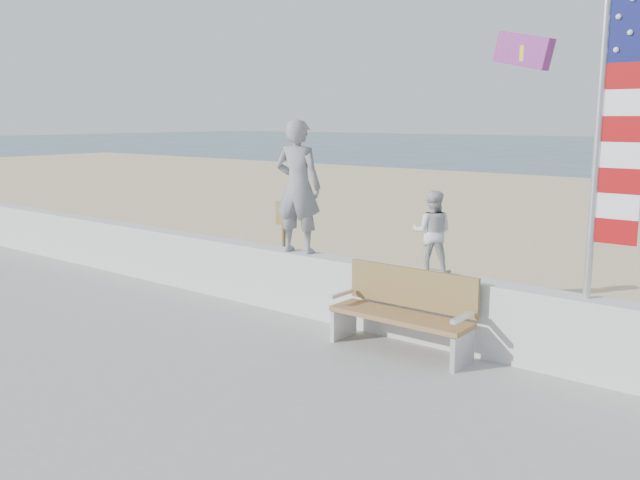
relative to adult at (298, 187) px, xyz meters
The scene contains 9 objects.
ground 2.88m from the adult, 79.74° to the right, with size 220.00×220.00×0.00m, color #315162.
sand 7.29m from the adult, 87.04° to the left, with size 90.00×40.00×0.08m, color beige.
seawall 1.45m from the adult, ahead, with size 30.00×0.35×0.90m, color silver.
adult is the anchor object (origin of this frame).
child 2.23m from the adult, ahead, with size 0.51×0.40×1.05m, color silver.
bench 2.52m from the adult, 12.30° to the right, with size 1.80×0.57×1.00m.
flag 4.34m from the adult, ahead, with size 0.50×0.08×3.50m.
parafoil_kite 4.03m from the adult, 52.87° to the left, with size 0.93×0.31×0.63m.
sign 2.56m from the adult, 137.03° to the left, with size 0.32×0.07×1.46m.
Camera 1 is at (5.91, -5.37, 3.01)m, focal length 38.00 mm.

